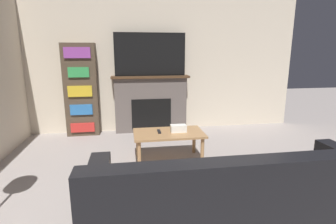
{
  "coord_description": "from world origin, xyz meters",
  "views": [
    {
      "loc": [
        -0.53,
        -0.92,
        1.52
      ],
      "look_at": [
        0.03,
        2.58,
        0.7
      ],
      "focal_mm": 28.0,
      "sensor_mm": 36.0,
      "label": 1
    }
  ],
  "objects": [
    {
      "name": "bookshelf",
      "position": [
        -1.34,
        3.98,
        0.83
      ],
      "size": [
        0.58,
        0.29,
        1.66
      ],
      "color": "#4C3D2D",
      "rests_on": "ground_plane"
    },
    {
      "name": "couch",
      "position": [
        0.29,
        0.78,
        0.3
      ],
      "size": [
        2.28,
        0.86,
        0.87
      ],
      "color": "black",
      "rests_on": "ground_plane"
    },
    {
      "name": "tissue_box",
      "position": [
        0.17,
        2.55,
        0.46
      ],
      "size": [
        0.22,
        0.12,
        0.1
      ],
      "color": "white",
      "rests_on": "coffee_table"
    },
    {
      "name": "wall_back",
      "position": [
        0.0,
        4.15,
        1.35
      ],
      "size": [
        5.65,
        0.06,
        2.7
      ],
      "color": "beige",
      "rests_on": "ground_plane"
    },
    {
      "name": "remote_control",
      "position": [
        -0.1,
        2.57,
        0.42
      ],
      "size": [
        0.04,
        0.15,
        0.02
      ],
      "color": "black",
      "rests_on": "coffee_table"
    },
    {
      "name": "coffee_table",
      "position": [
        0.03,
        2.54,
        0.36
      ],
      "size": [
        0.98,
        0.56,
        0.41
      ],
      "color": "#A87A4C",
      "rests_on": "ground_plane"
    },
    {
      "name": "tv",
      "position": [
        -0.08,
        3.99,
        1.46
      ],
      "size": [
        1.3,
        0.03,
        0.78
      ],
      "color": "black",
      "rests_on": "fireplace"
    },
    {
      "name": "fireplace",
      "position": [
        -0.08,
        4.01,
        0.54
      ],
      "size": [
        1.46,
        0.28,
        1.07
      ],
      "color": "#605651",
      "rests_on": "ground_plane"
    }
  ]
}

